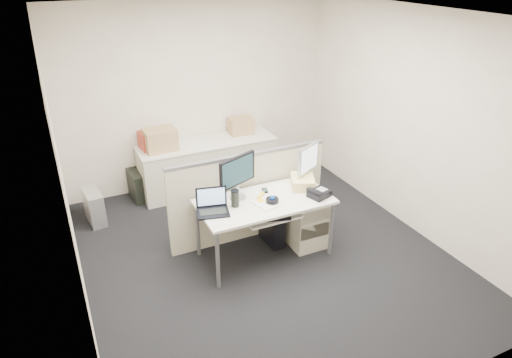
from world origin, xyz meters
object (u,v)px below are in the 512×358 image
monitor_main (237,178)px  desk_phone (319,194)px  desk (265,205)px  laptop (213,203)px

monitor_main → desk_phone: bearing=-45.4°
desk → desk_phone: bearing=-16.7°
monitor_main → desk_phone: monitor_main is taller
monitor_main → desk: bearing=-58.2°
laptop → desk_phone: bearing=5.6°
monitor_main → laptop: bearing=-174.1°
desk_phone → laptop: bearing=154.9°
laptop → desk_phone: size_ratio=1.44×
monitor_main → laptop: monitor_main is taller
laptop → desk: bearing=14.9°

